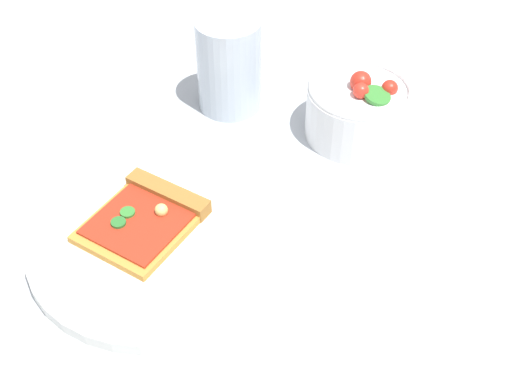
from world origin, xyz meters
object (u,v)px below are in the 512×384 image
pizza_slice_main (147,216)px  salad_bowl (359,109)px  soda_glass (229,65)px  plate (159,240)px

pizza_slice_main → salad_bowl: salad_bowl is taller
pizza_slice_main → soda_glass: size_ratio=1.16×
pizza_slice_main → soda_glass: (0.03, 0.23, 0.04)m
pizza_slice_main → soda_glass: 0.24m
plate → soda_glass: bearing=87.1°
plate → salad_bowl: 0.29m
plate → salad_bowl: (0.18, 0.23, 0.03)m
plate → soda_glass: 0.26m
pizza_slice_main → salad_bowl: 0.29m
plate → soda_glass: size_ratio=2.23×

